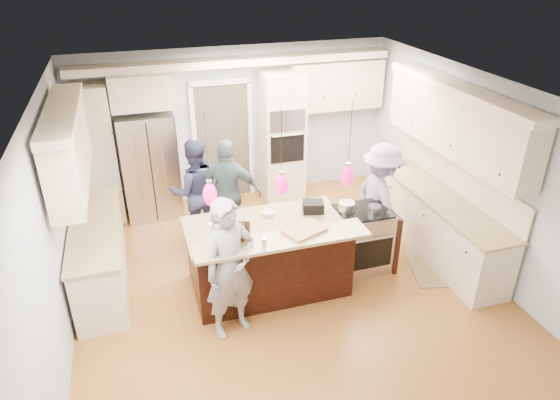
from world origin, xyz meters
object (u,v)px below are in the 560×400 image
Objects in this scene: refrigerator at (150,166)px; person_far_left at (196,191)px; island_range at (362,238)px; person_bar_end at (230,269)px; kitchen_island at (268,256)px.

person_far_left is (0.59, -1.04, -0.07)m from refrigerator.
person_far_left is (-2.12, 1.45, 0.38)m from island_range.
person_far_left is at bearing 72.47° from person_bar_end.
person_far_left reaches higher than kitchen_island.
kitchen_island is at bearing 115.57° from person_far_left.
person_bar_end is at bearing -78.76° from refrigerator.
kitchen_island is (1.30, -2.57, -0.42)m from refrigerator.
kitchen_island is at bearing -176.90° from island_range.
island_range is (1.41, 0.08, -0.03)m from kitchen_island.
kitchen_island is 1.26× the size of person_far_left.
refrigerator is at bearing -59.94° from person_far_left.
island_range is at bearing 1.64° from person_bar_end.
island_range is at bearing -42.59° from refrigerator.
refrigerator is 3.34m from person_bar_end.
person_far_left is at bearing -60.47° from refrigerator.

